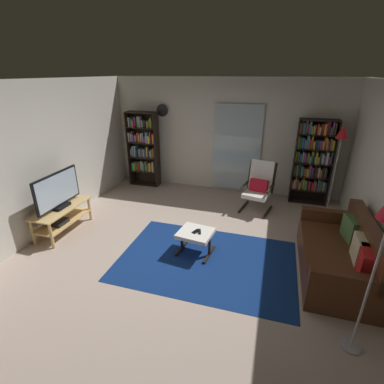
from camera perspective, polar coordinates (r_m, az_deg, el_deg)
name	(u,v)px	position (r m, az deg, el deg)	size (l,w,h in m)	color
ground_plane	(189,253)	(4.68, -0.67, -12.18)	(7.02, 7.02, 0.00)	#B39D8F
wall_back	(225,137)	(6.79, 6.67, 11.03)	(5.60, 0.06, 2.60)	silver
wall_left	(36,162)	(5.48, -28.96, 5.36)	(0.06, 6.00, 2.60)	silver
glass_door_panel	(237,149)	(6.74, 9.01, 8.62)	(1.10, 0.01, 2.00)	silver
area_rug	(206,260)	(4.53, 2.92, -13.52)	(2.67, 1.81, 0.01)	navy
tv_stand	(62,216)	(5.59, -24.76, -4.43)	(0.48, 1.13, 0.48)	tan
television	(58,191)	(5.42, -25.41, 0.13)	(0.20, 1.02, 0.64)	black
bookshelf_near_tv	(144,147)	(7.21, -9.73, 8.87)	(0.75, 0.30, 1.83)	black
bookshelf_near_sofa	(313,159)	(6.58, 23.15, 6.08)	(0.77, 0.30, 1.82)	black
leather_sofa	(340,256)	(4.61, 27.70, -11.26)	(0.88, 1.80, 0.82)	#522B18
lounge_armchair	(259,185)	(6.03, 13.33, 1.38)	(0.69, 0.75, 1.02)	black
ottoman	(195,235)	(4.52, 0.71, -8.72)	(0.57, 0.54, 0.38)	white
tv_remote	(199,231)	(4.48, 1.52, -7.95)	(0.04, 0.14, 0.02)	black
cell_phone	(196,231)	(4.49, 0.79, -7.93)	(0.07, 0.14, 0.01)	black
floor_lamp_by_shelf	(341,141)	(6.04, 27.78, 9.01)	(0.23, 0.23, 1.79)	#A5A5AD
wall_clock	(162,110)	(7.05, -5.98, 16.03)	(0.29, 0.03, 0.29)	silver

